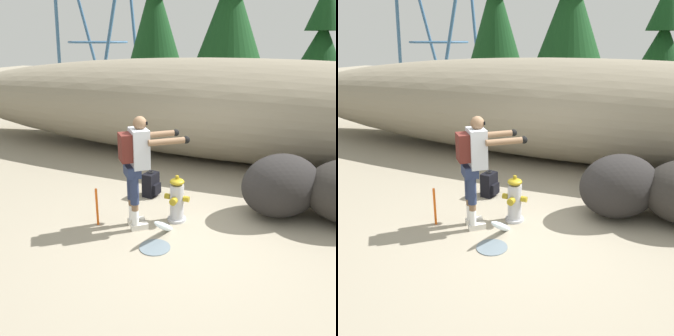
% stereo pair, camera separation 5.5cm
% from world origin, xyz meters
% --- Properties ---
extents(ground_plane, '(56.00, 56.00, 0.04)m').
position_xyz_m(ground_plane, '(0.00, 0.00, -0.02)').
color(ground_plane, gray).
extents(dirt_embankment, '(17.10, 3.20, 2.33)m').
position_xyz_m(dirt_embankment, '(0.00, 3.80, 1.17)').
color(dirt_embankment, gray).
rests_on(dirt_embankment, ground_plane).
extents(fire_hydrant, '(0.40, 0.35, 0.76)m').
position_xyz_m(fire_hydrant, '(-0.21, 0.20, 0.35)').
color(fire_hydrant, '#B2B2B7').
rests_on(fire_hydrant, ground_plane).
extents(hydrant_water_jet, '(0.43, 0.97, 0.58)m').
position_xyz_m(hydrant_water_jet, '(-0.21, -0.39, 0.12)').
color(hydrant_water_jet, silver).
rests_on(hydrant_water_jet, ground_plane).
extents(utility_worker, '(0.99, 0.92, 1.72)m').
position_xyz_m(utility_worker, '(-0.67, -0.18, 1.09)').
color(utility_worker, beige).
rests_on(utility_worker, ground_plane).
extents(spare_backpack, '(0.32, 0.33, 0.47)m').
position_xyz_m(spare_backpack, '(-0.99, 0.96, 0.22)').
color(spare_backpack, black).
rests_on(spare_backpack, ground_plane).
extents(boulder_mid, '(1.65, 1.59, 1.03)m').
position_xyz_m(boulder_mid, '(1.28, 0.99, 0.52)').
color(boulder_mid, '#262423').
rests_on(boulder_mid, ground_plane).
extents(boulder_outlier, '(0.65, 0.68, 0.41)m').
position_xyz_m(boulder_outlier, '(1.45, 2.18, 0.20)').
color(boulder_outlier, black).
rests_on(boulder_outlier, ground_plane).
extents(pine_tree_far_left, '(2.23, 2.23, 7.56)m').
position_xyz_m(pine_tree_far_left, '(-4.56, 9.51, 4.06)').
color(pine_tree_far_left, '#47331E').
rests_on(pine_tree_far_left, ground_plane).
extents(pine_tree_center, '(2.20, 2.20, 4.93)m').
position_xyz_m(pine_tree_center, '(1.65, 11.50, 2.71)').
color(pine_tree_center, '#47331E').
rests_on(pine_tree_center, ground_plane).
extents(survey_stake, '(0.04, 0.04, 0.60)m').
position_xyz_m(survey_stake, '(-1.30, -0.37, 0.30)').
color(survey_stake, '#E55914').
rests_on(survey_stake, ground_plane).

